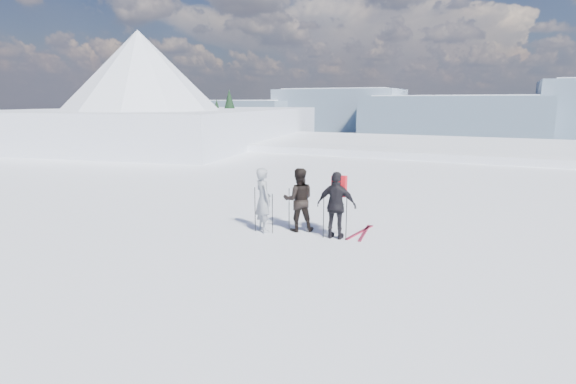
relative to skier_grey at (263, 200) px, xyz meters
The scene contains 9 objects.
lake_basin 27.56m from the skier_grey, 82.38° to the left, with size 820.00×820.00×71.62m.
far_mountain_range 452.37m from the skier_grey, 85.80° to the left, with size 770.00×110.00×53.00m.
near_ridge 34.76m from the skier_grey, 131.94° to the left, with size 31.37×35.68×25.62m.
skier_grey is the anchor object (origin of this frame).
skier_dark 1.04m from the skier_grey, 29.26° to the left, with size 0.91×0.71×1.88m, color black.
skier_pack 2.18m from the skier_grey, ahead, with size 1.11×0.46×1.89m, color black.
backpack 2.53m from the skier_grey, 13.18° to the left, with size 0.40×0.23×0.57m, color red.
ski_poles 1.12m from the skier_grey, 10.07° to the left, with size 2.73×0.58×1.34m.
skis_loose 3.04m from the skier_grey, 21.42° to the left, with size 0.47×1.70×0.03m.
Camera 1 is at (2.61, -7.55, 3.78)m, focal length 28.00 mm.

